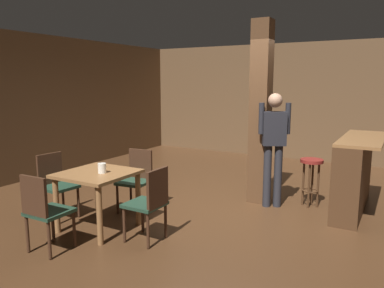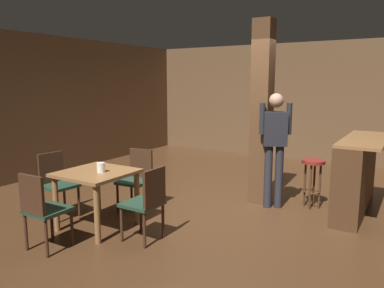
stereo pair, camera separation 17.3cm
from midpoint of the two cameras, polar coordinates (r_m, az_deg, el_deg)
ground_plane at (r=5.54m, az=2.33°, el=-10.44°), size 10.80×10.80×0.00m
wall_back at (r=9.44m, az=15.14°, el=6.22°), size 8.00×0.10×2.80m
wall_left at (r=7.90m, az=-24.42°, el=5.12°), size 0.10×9.00×2.80m
pillar at (r=5.84m, az=9.55°, el=4.59°), size 0.28×0.28×2.80m
dining_table at (r=4.96m, az=-15.17°, el=-5.72°), size 0.86×0.86×0.75m
chair_east at (r=4.47m, az=-7.56°, el=-8.56°), size 0.43×0.43×0.89m
chair_north at (r=5.56m, az=-9.29°, el=-4.99°), size 0.46×0.46×0.89m
chair_west at (r=5.58m, az=-20.93°, el=-5.46°), size 0.46×0.46×0.89m
chair_south at (r=4.50m, az=-22.68°, el=-9.13°), size 0.43×0.43×0.89m
napkin_cup at (r=4.84m, az=-14.55°, el=-3.60°), size 0.10×0.10×0.13m
standing_person at (r=5.68m, az=11.51°, el=0.35°), size 0.45×0.33×1.72m
bar_counter at (r=5.94m, az=22.62°, el=-4.15°), size 0.56×1.69×1.10m
bar_stool_near at (r=5.92m, az=16.92°, el=-4.00°), size 0.34×0.34×0.73m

